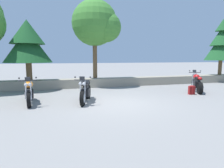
{
  "coord_description": "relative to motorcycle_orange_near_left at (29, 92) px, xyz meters",
  "views": [
    {
      "loc": [
        -2.34,
        -7.62,
        1.9
      ],
      "look_at": [
        0.16,
        1.2,
        0.65
      ],
      "focal_mm": 31.22,
      "sensor_mm": 36.0,
      "label": 1
    }
  ],
  "objects": [
    {
      "name": "ground_plane",
      "position": [
        3.47,
        -0.92,
        -0.49
      ],
      "size": [
        120.0,
        120.0,
        0.0
      ],
      "primitive_type": "plane",
      "color": "gray"
    },
    {
      "name": "stone_wall",
      "position": [
        3.47,
        3.88,
        -0.21
      ],
      "size": [
        36.0,
        0.8,
        0.55
      ],
      "primitive_type": "cube",
      "color": "gray",
      "rests_on": "ground"
    },
    {
      "name": "motorcycle_orange_near_left",
      "position": [
        0.0,
        0.0,
        0.0
      ],
      "size": [
        0.67,
        2.07,
        1.18
      ],
      "color": "black",
      "rests_on": "ground"
    },
    {
      "name": "motorcycle_black_centre",
      "position": [
        2.27,
        -0.32,
        0.0
      ],
      "size": [
        0.9,
        2.02,
        1.18
      ],
      "color": "black",
      "rests_on": "ground"
    },
    {
      "name": "motorcycle_red_far_right",
      "position": [
        8.64,
        0.54,
        0.0
      ],
      "size": [
        1.13,
        1.91,
        1.18
      ],
      "color": "black",
      "rests_on": "ground"
    },
    {
      "name": "rider_backpack",
      "position": [
        7.82,
        -0.09,
        -0.24
      ],
      "size": [
        0.34,
        0.31,
        0.47
      ],
      "color": "#A31E1E",
      "rests_on": "ground"
    },
    {
      "name": "pine_tree_mid_left",
      "position": [
        -0.43,
        3.74,
        2.29
      ],
      "size": [
        2.7,
        2.7,
        3.5
      ],
      "color": "brown",
      "rests_on": "stone_wall"
    },
    {
      "name": "leafy_tree_mid_right",
      "position": [
        3.71,
        4.06,
        3.53
      ],
      "size": [
        3.06,
        2.91,
        5.0
      ],
      "color": "brown",
      "rests_on": "stone_wall"
    },
    {
      "name": "pine_tree_far_right",
      "position": [
        13.5,
        3.89,
        2.52
      ],
      "size": [
        2.43,
        2.43,
        4.27
      ],
      "color": "brown",
      "rests_on": "stone_wall"
    }
  ]
}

